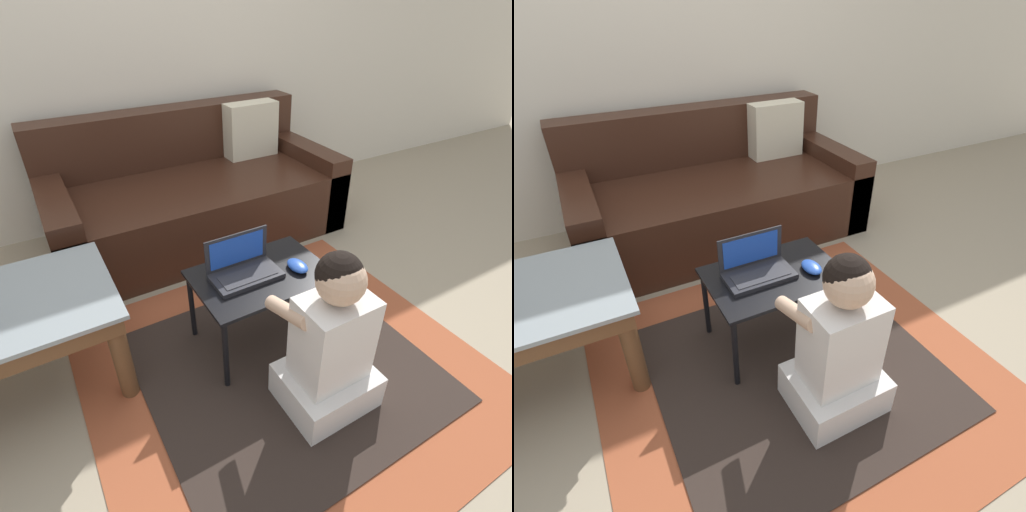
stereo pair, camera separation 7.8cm
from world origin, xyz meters
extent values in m
plane|color=gray|center=(0.00, 0.00, 0.00)|extent=(16.00, 16.00, 0.00)
cube|color=beige|center=(0.00, 1.54, 1.25)|extent=(9.00, 0.06, 2.50)
cube|color=#9E4C2D|center=(-0.01, -0.25, 0.00)|extent=(1.62, 1.53, 0.01)
cube|color=#2D231E|center=(-0.01, -0.25, 0.01)|extent=(1.17, 1.10, 0.00)
cube|color=#381E14|center=(0.13, 1.01, 0.20)|extent=(1.78, 0.89, 0.40)
cube|color=#381E14|center=(0.13, 1.36, 0.58)|extent=(1.78, 0.20, 0.36)
cube|color=#381E14|center=(-0.68, 1.01, 0.25)|extent=(0.16, 0.89, 0.50)
cube|color=#381E14|center=(0.95, 1.01, 0.25)|extent=(0.16, 0.89, 0.50)
cube|color=beige|center=(0.65, 1.19, 0.58)|extent=(0.36, 0.14, 0.36)
cylinder|color=brown|center=(-0.63, -0.03, 0.21)|extent=(0.07, 0.07, 0.42)
cylinder|color=brown|center=(-0.63, 0.42, 0.21)|extent=(0.07, 0.07, 0.42)
cube|color=black|center=(-0.01, -0.03, 0.37)|extent=(0.57, 0.39, 0.02)
cylinder|color=black|center=(-0.27, -0.20, 0.18)|extent=(0.02, 0.02, 0.36)
cylinder|color=black|center=(0.25, -0.20, 0.18)|extent=(0.02, 0.02, 0.36)
cylinder|color=black|center=(-0.27, 0.14, 0.18)|extent=(0.02, 0.02, 0.36)
cylinder|color=black|center=(0.25, 0.14, 0.18)|extent=(0.02, 0.02, 0.36)
cube|color=#232328|center=(-0.08, -0.03, 0.39)|extent=(0.29, 0.16, 0.02)
cube|color=#28282D|center=(-0.08, -0.04, 0.40)|extent=(0.24, 0.10, 0.00)
cube|color=#232328|center=(-0.08, 0.05, 0.47)|extent=(0.29, 0.01, 0.15)
cube|color=#1E47B7|center=(-0.08, 0.05, 0.47)|extent=(0.25, 0.00, 0.13)
ellipsoid|color=#234CB2|center=(0.14, -0.08, 0.39)|extent=(0.07, 0.12, 0.03)
cube|color=silver|center=(0.03, -0.46, 0.08)|extent=(0.35, 0.29, 0.16)
cube|color=silver|center=(0.03, -0.46, 0.34)|extent=(0.26, 0.19, 0.36)
sphere|color=tan|center=(0.03, -0.46, 0.60)|extent=(0.17, 0.17, 0.17)
sphere|color=black|center=(0.03, -0.45, 0.62)|extent=(0.16, 0.16, 0.16)
cylinder|color=tan|center=(-0.09, -0.35, 0.44)|extent=(0.06, 0.24, 0.13)
cylinder|color=tan|center=(0.15, -0.35, 0.44)|extent=(0.06, 0.24, 0.13)
camera|label=1|loc=(-0.72, -1.20, 1.38)|focal=28.00mm
camera|label=2|loc=(-0.66, -1.24, 1.38)|focal=28.00mm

